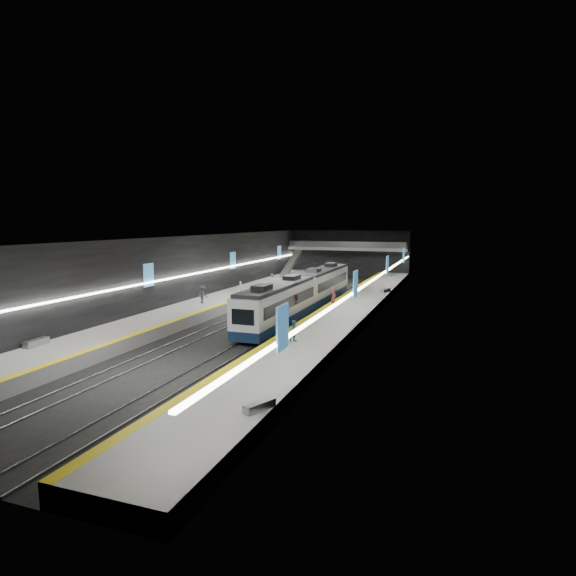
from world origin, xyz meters
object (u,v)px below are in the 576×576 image
at_px(passenger_right_a, 334,296).
at_px(passenger_left_b, 202,295).
at_px(bench_left_near, 36,343).
at_px(bench_right_near, 259,406).
at_px(bench_right_far, 385,291).
at_px(bench_left_far, 272,276).
at_px(passenger_right_b, 294,331).
at_px(escalator, 291,263).
at_px(passenger_left_a, 241,288).
at_px(train, 304,292).

distance_m(passenger_right_a, passenger_left_b, 13.67).
bearing_deg(bench_left_near, bench_right_near, -19.17).
bearing_deg(bench_right_far, bench_left_far, 166.42).
distance_m(bench_left_near, passenger_right_b, 17.91).
xyz_separation_m(escalator, passenger_left_a, (1.48, -21.98, -1.08)).
height_order(escalator, passenger_left_a, escalator).
bearing_deg(passenger_right_a, bench_left_near, 142.88).
xyz_separation_m(escalator, passenger_right_a, (13.40, -25.22, -0.93)).
bearing_deg(bench_right_far, passenger_left_a, -137.09).
distance_m(train, passenger_right_b, 16.48).
bearing_deg(passenger_left_b, bench_right_far, -126.10).
distance_m(bench_left_far, passenger_left_b, 25.16).
height_order(train, bench_left_near, train).
bearing_deg(escalator, bench_right_near, -72.19).
height_order(bench_right_far, passenger_left_a, passenger_left_a).
xyz_separation_m(escalator, bench_right_near, (17.00, -52.90, -1.69)).
distance_m(escalator, passenger_left_b, 28.42).
distance_m(passenger_right_b, passenger_left_a, 22.61).
relative_size(train, passenger_right_a, 15.42).
xyz_separation_m(bench_left_far, passenger_right_b, (16.44, -37.16, 0.58)).
height_order(bench_left_far, passenger_left_a, passenger_left_a).
bearing_deg(passenger_left_a, bench_right_far, 104.79).
relative_size(bench_right_near, passenger_left_a, 1.03).
bearing_deg(passenger_right_b, bench_right_near, -135.56).
distance_m(bench_left_near, passenger_right_a, 27.17).
bearing_deg(passenger_right_b, passenger_right_a, 36.68).
relative_size(passenger_right_a, passenger_left_a, 1.19).
height_order(bench_left_near, bench_left_far, bench_left_near).
height_order(passenger_right_b, passenger_left_a, passenger_left_a).
height_order(escalator, passenger_right_a, escalator).
xyz_separation_m(bench_right_near, passenger_left_b, (-16.90, 24.50, 0.74)).
bearing_deg(passenger_left_a, passenger_right_a, 62.36).
distance_m(bench_right_near, passenger_right_a, 27.93).
xyz_separation_m(bench_left_far, bench_right_far, (19.00, -10.65, 0.03)).
xyz_separation_m(passenger_right_a, passenger_left_b, (-13.30, -3.19, -0.03)).
bearing_deg(passenger_right_a, passenger_left_b, 100.89).
distance_m(passenger_right_a, passenger_right_b, 15.32).
relative_size(bench_left_near, passenger_left_a, 1.18).
bearing_deg(escalator, bench_right_far, -39.46).
height_order(escalator, bench_left_near, escalator).
relative_size(train, passenger_left_a, 18.42).
distance_m(bench_left_near, bench_left_far, 44.25).
bearing_deg(train, bench_right_near, -76.09).
distance_m(escalator, passenger_left_a, 22.06).
relative_size(passenger_right_b, passenger_left_b, 0.84).
relative_size(bench_right_far, passenger_left_a, 1.17).
height_order(bench_right_near, passenger_right_b, passenger_right_b).
bearing_deg(bench_left_near, bench_left_far, 86.45).
bearing_deg(bench_left_near, train, 58.85).
distance_m(bench_left_near, passenger_left_a, 25.85).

